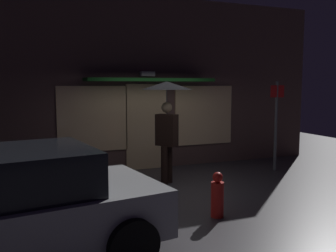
# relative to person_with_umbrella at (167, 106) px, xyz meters

# --- Properties ---
(ground_plane) EXTENTS (18.00, 18.00, 0.00)m
(ground_plane) POSITION_rel_person_with_umbrella_xyz_m (0.06, -0.63, -1.72)
(ground_plane) COLOR #38353A
(building_facade) EXTENTS (10.01, 1.00, 4.40)m
(building_facade) POSITION_rel_person_with_umbrella_xyz_m (0.06, 1.71, 0.46)
(building_facade) COLOR brown
(building_facade) RESTS_ON ground
(person_with_umbrella) EXTENTS (1.10, 1.10, 2.25)m
(person_with_umbrella) POSITION_rel_person_with_umbrella_xyz_m (0.00, 0.00, 0.00)
(person_with_umbrella) COLOR black
(person_with_umbrella) RESTS_ON ground
(street_sign_post) EXTENTS (0.40, 0.07, 2.26)m
(street_sign_post) POSITION_rel_person_with_umbrella_xyz_m (3.04, 0.17, -0.43)
(street_sign_post) COLOR #595B60
(street_sign_post) RESTS_ON ground
(sidewalk_bollard) EXTENTS (0.22, 0.22, 0.58)m
(sidewalk_bollard) POSITION_rel_person_with_umbrella_xyz_m (-1.44, 0.45, -1.43)
(sidewalk_bollard) COLOR #9E998E
(sidewalk_bollard) RESTS_ON ground
(fire_hydrant) EXTENTS (0.21, 0.21, 0.75)m
(fire_hydrant) POSITION_rel_person_with_umbrella_xyz_m (0.01, -2.25, -1.37)
(fire_hydrant) COLOR #B21914
(fire_hydrant) RESTS_ON ground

